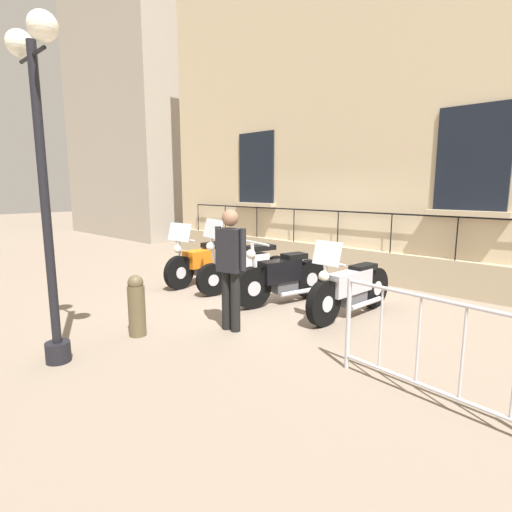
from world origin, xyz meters
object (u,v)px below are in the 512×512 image
at_px(lamppost, 41,159).
at_px(pedestrian_standing, 231,263).
at_px(motorcycle_white, 245,268).
at_px(crowd_barrier, 439,349).
at_px(motorcycle_black, 282,278).
at_px(motorcycle_silver, 351,289).
at_px(motorcycle_orange, 203,262).
at_px(bollard, 137,305).

xyz_separation_m(lamppost, pedestrian_standing, (-2.14, 0.68, -1.36)).
distance_m(motorcycle_white, pedestrian_standing, 2.33).
bearing_deg(motorcycle_white, crowd_barrier, 67.68).
bearing_deg(motorcycle_white, pedestrian_standing, 40.24).
bearing_deg(crowd_barrier, motorcycle_black, -116.32).
bearing_deg(motorcycle_silver, motorcycle_black, -82.08).
relative_size(motorcycle_black, motorcycle_silver, 0.94).
bearing_deg(motorcycle_orange, motorcycle_black, 91.02).
distance_m(crowd_barrier, pedestrian_standing, 2.92).
xyz_separation_m(motorcycle_white, crowd_barrier, (1.79, 4.36, 0.11)).
xyz_separation_m(motorcycle_silver, bollard, (2.79, -1.67, -0.01)).
distance_m(motorcycle_orange, crowd_barrier, 5.65).
bearing_deg(bollard, lamppost, 4.91).
relative_size(motorcycle_white, motorcycle_black, 1.09).
height_order(motorcycle_orange, motorcycle_white, motorcycle_white).
bearing_deg(motorcycle_white, motorcycle_black, 81.05).
height_order(motorcycle_black, bollard, motorcycle_black).
height_order(motorcycle_silver, lamppost, lamppost).
bearing_deg(motorcycle_white, motorcycle_silver, 90.14).
xyz_separation_m(motorcycle_silver, pedestrian_standing, (1.74, -0.90, 0.54)).
relative_size(crowd_barrier, bollard, 2.46).
height_order(lamppost, bollard, lamppost).
relative_size(motorcycle_silver, lamppost, 0.56).
bearing_deg(motorcycle_silver, pedestrian_standing, -27.32).
height_order(motorcycle_orange, bollard, motorcycle_orange).
relative_size(motorcycle_white, motorcycle_silver, 1.02).
height_order(motorcycle_black, pedestrian_standing, pedestrian_standing).
distance_m(lamppost, pedestrian_standing, 2.62).
relative_size(motorcycle_black, crowd_barrier, 0.93).
bearing_deg(motorcycle_orange, lamppost, 26.78).
relative_size(motorcycle_black, lamppost, 0.53).
height_order(motorcycle_silver, pedestrian_standing, pedestrian_standing).
bearing_deg(motorcycle_orange, bollard, 34.33).
height_order(motorcycle_silver, crowd_barrier, motorcycle_silver).
bearing_deg(pedestrian_standing, motorcycle_silver, 152.68).
xyz_separation_m(motorcycle_black, bollard, (2.61, -0.40, -0.02)).
relative_size(motorcycle_silver, pedestrian_standing, 1.20).
bearing_deg(pedestrian_standing, motorcycle_black, -166.42).
bearing_deg(crowd_barrier, motorcycle_silver, -132.00).
xyz_separation_m(crowd_barrier, pedestrian_standing, (-0.06, -2.89, 0.42)).
bearing_deg(motorcycle_orange, motorcycle_white, 101.18).
height_order(motorcycle_orange, motorcycle_silver, motorcycle_orange).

